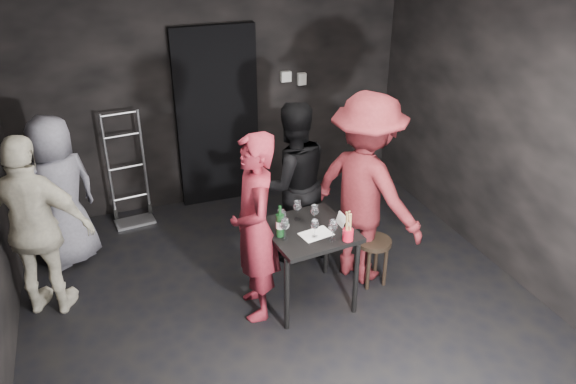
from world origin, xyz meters
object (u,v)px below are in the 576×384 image
object	(u,v)px
stool	(373,249)
bystander_grey	(59,190)
man_maroon	(367,169)
wine_bottle	(280,224)
bystander_cream	(34,219)
breadstick_cup	(348,227)
woman_black	(292,175)
hand_truck	(132,202)
server_red	(254,217)
tasting_table	(309,238)

from	to	relation	value
stool	bystander_grey	bearing A→B (deg)	152.52
man_maroon	bystander_grey	size ratio (longest dim) A/B	1.42
bystander_grey	wine_bottle	size ratio (longest dim) A/B	5.52
bystander_cream	stool	bearing A→B (deg)	-170.44
bystander_cream	breadstick_cup	world-z (taller)	bystander_cream
woman_black	hand_truck	bearing A→B (deg)	-42.93
woman_black	man_maroon	world-z (taller)	man_maroon
bystander_cream	wine_bottle	bearing A→B (deg)	-177.60
server_red	breadstick_cup	world-z (taller)	server_red
tasting_table	wine_bottle	world-z (taller)	wine_bottle
woman_black	bystander_cream	size ratio (longest dim) A/B	0.98
tasting_table	stool	world-z (taller)	tasting_table
woman_black	man_maroon	bearing A→B (deg)	132.05
hand_truck	tasting_table	world-z (taller)	hand_truck
hand_truck	breadstick_cup	bearing A→B (deg)	-62.31
man_maroon	wine_bottle	bearing A→B (deg)	77.57
hand_truck	man_maroon	world-z (taller)	man_maroon
hand_truck	stool	xyz separation A→B (m)	(2.01, -2.02, 0.14)
stool	wine_bottle	bearing A→B (deg)	-176.96
woman_black	bystander_grey	distance (m)	2.25
man_maroon	tasting_table	bearing A→B (deg)	81.10
breadstick_cup	bystander_grey	bearing A→B (deg)	142.90
server_red	tasting_table	bearing A→B (deg)	93.79
woman_black	tasting_table	bearing A→B (deg)	79.52
woman_black	man_maroon	xyz separation A→B (m)	(0.52, -0.55, 0.22)
bystander_cream	bystander_grey	bearing A→B (deg)	-80.95
bystander_cream	breadstick_cup	distance (m)	2.61
woman_black	man_maroon	distance (m)	0.79
server_red	man_maroon	bearing A→B (deg)	104.97
stool	server_red	world-z (taller)	server_red
hand_truck	tasting_table	bearing A→B (deg)	-63.25
stool	man_maroon	xyz separation A→B (m)	(-0.03, 0.17, 0.76)
man_maroon	wine_bottle	xyz separation A→B (m)	(-0.91, -0.22, -0.27)
tasting_table	stool	bearing A→B (deg)	2.37
hand_truck	breadstick_cup	xyz separation A→B (m)	(1.58, -2.32, 0.65)
stool	breadstick_cup	size ratio (longest dim) A/B	1.66
hand_truck	tasting_table	xyz separation A→B (m)	(1.34, -2.05, 0.42)
stool	wine_bottle	xyz separation A→B (m)	(-0.95, -0.05, 0.49)
breadstick_cup	man_maroon	bearing A→B (deg)	49.68
man_maroon	bystander_cream	bearing A→B (deg)	54.72
hand_truck	woman_black	xyz separation A→B (m)	(1.46, -1.30, 0.68)
tasting_table	breadstick_cup	distance (m)	0.43
wine_bottle	tasting_table	bearing A→B (deg)	4.69
hand_truck	bystander_grey	bearing A→B (deg)	-144.31
man_maroon	bystander_cream	size ratio (longest dim) A/B	1.23
bystander_cream	hand_truck	bearing A→B (deg)	-99.79
woman_black	breadstick_cup	bearing A→B (deg)	95.26
hand_truck	bystander_grey	distance (m)	1.08
woman_black	bystander_grey	size ratio (longest dim) A/B	1.14
woman_black	bystander_cream	world-z (taller)	bystander_cream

